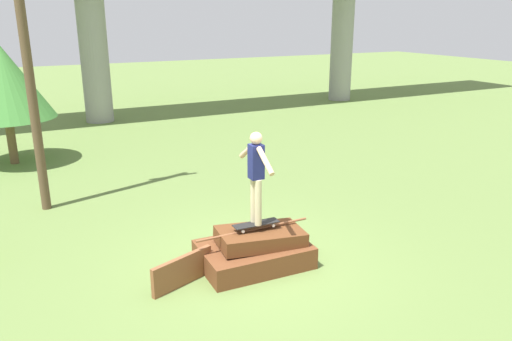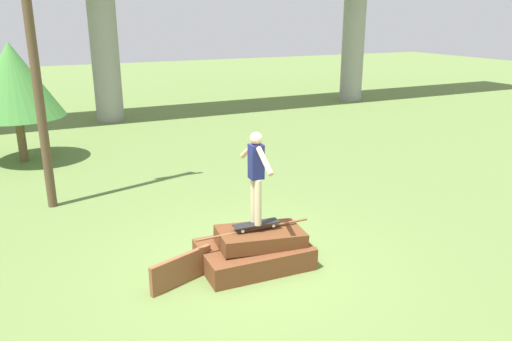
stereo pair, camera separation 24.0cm
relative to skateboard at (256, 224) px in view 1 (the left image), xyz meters
The scene contains 7 objects.
ground_plane 0.76m from the skateboard, behind, with size 80.00×80.00×0.00m, color olive.
scrap_pile 0.48m from the skateboard, 144.44° to the right, with size 2.12×1.33×0.68m.
scrap_plank_loose 1.48m from the skateboard, behind, with size 1.14×0.49×0.50m.
skateboard is the anchor object (origin of this frame).
skater 0.94m from the skateboard, 90.00° to the left, with size 0.23×1.22×1.60m.
utility_pole 6.52m from the skateboard, 123.72° to the left, with size 1.30×0.20×8.50m.
tree_behind_left 9.62m from the skateboard, 111.56° to the left, with size 2.69×2.69×3.49m.
Camera 1 is at (-3.58, -7.02, 4.19)m, focal length 35.00 mm.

